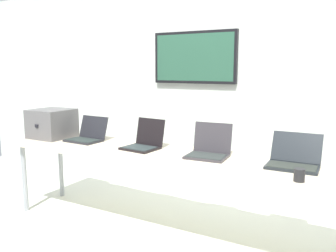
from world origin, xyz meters
TOP-DOWN VIEW (x-y plane):
  - ground at (0.00, 0.00)m, footprint 8.00×8.00m
  - back_wall at (-0.01, 1.13)m, footprint 8.00×0.11m
  - workbench at (0.00, 0.00)m, footprint 3.61×0.70m
  - equipment_box at (-1.56, 0.02)m, footprint 0.39×0.40m
  - laptop_station_0 at (-1.12, 0.07)m, footprint 0.36×0.32m
  - laptop_station_1 at (-0.43, 0.06)m, footprint 0.33×0.34m
  - laptop_station_2 at (0.21, 0.08)m, footprint 0.35×0.33m
  - laptop_station_3 at (0.88, 0.10)m, footprint 0.38×0.36m
  - coffee_mug at (0.97, -0.25)m, footprint 0.07×0.07m

SIDE VIEW (x-z plane):
  - ground at x=0.00m, z-range -0.04..0.00m
  - workbench at x=0.00m, z-range 0.33..1.08m
  - coffee_mug at x=0.97m, z-range 0.75..0.83m
  - laptop_station_3 at x=0.88m, z-range 0.69..0.92m
  - laptop_station_0 at x=-1.12m, z-range 0.69..0.92m
  - laptop_station_1 at x=-0.43m, z-range 0.68..0.94m
  - laptop_station_2 at x=0.21m, z-range 0.68..0.94m
  - equipment_box at x=-1.56m, z-range 0.75..1.05m
  - back_wall at x=-0.01m, z-range 0.01..2.51m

